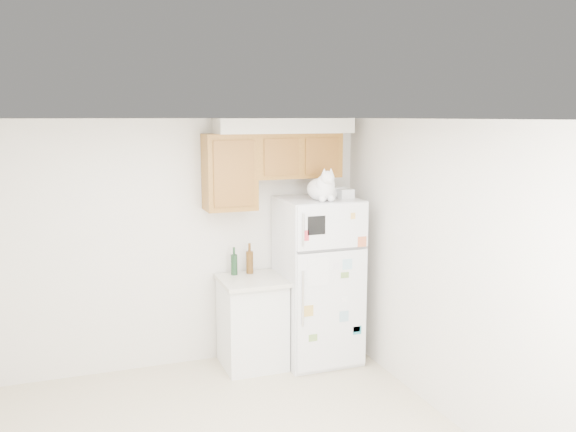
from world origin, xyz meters
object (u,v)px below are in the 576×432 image
base_counter (252,322)px  refrigerator (318,280)px  storage_box_front (346,194)px  bottle_green (234,261)px  storage_box_back (336,192)px  cat (323,188)px  bottle_amber (250,258)px

base_counter → refrigerator: bearing=-6.1°
storage_box_front → bottle_green: storage_box_front is taller
storage_box_back → storage_box_front: (0.05, -0.13, -0.01)m
base_counter → storage_box_back: 1.58m
refrigerator → bottle_green: size_ratio=5.91×
bottle_green → cat: bearing=-26.5°
storage_box_back → base_counter: bearing=162.3°
storage_box_back → storage_box_front: storage_box_back is taller
refrigerator → cat: bearing=-97.9°
storage_box_back → bottle_green: bearing=152.5°
bottle_green → bottle_amber: 0.17m
cat → storage_box_front: (0.29, 0.08, -0.08)m
storage_box_back → storage_box_front: bearing=-86.4°
cat → storage_box_back: 0.33m
refrigerator → storage_box_front: 0.94m
refrigerator → bottle_amber: bearing=158.6°
storage_box_front → cat: bearing=-170.6°
storage_box_front → bottle_green: bearing=157.1°
refrigerator → storage_box_back: bearing=16.9°
base_counter → storage_box_back: bearing=-0.5°
bottle_green → bottle_amber: (0.17, 0.00, 0.01)m
base_counter → storage_box_front: bearing=-8.1°
bottle_green → storage_box_back: bearing=-10.3°
cat → bottle_green: (-0.80, 0.40, -0.76)m
storage_box_front → base_counter: bearing=165.3°
refrigerator → cat: (-0.02, -0.14, 0.97)m
storage_box_back → bottle_green: (-1.04, 0.19, -0.69)m
refrigerator → storage_box_front: bearing=-13.0°
refrigerator → storage_box_back: 0.93m
refrigerator → base_counter: 0.79m
refrigerator → storage_box_back: storage_box_back is taller
base_counter → storage_box_front: size_ratio=6.13×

